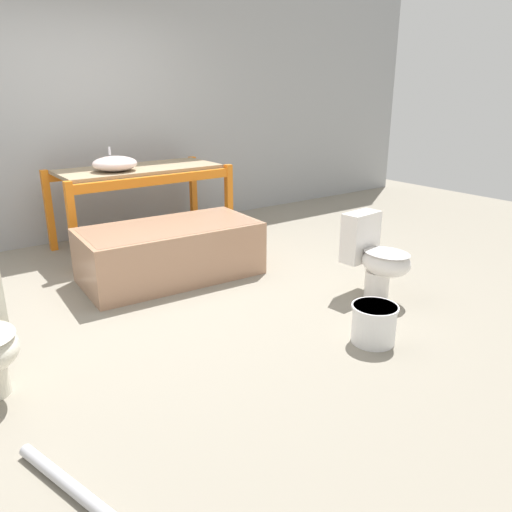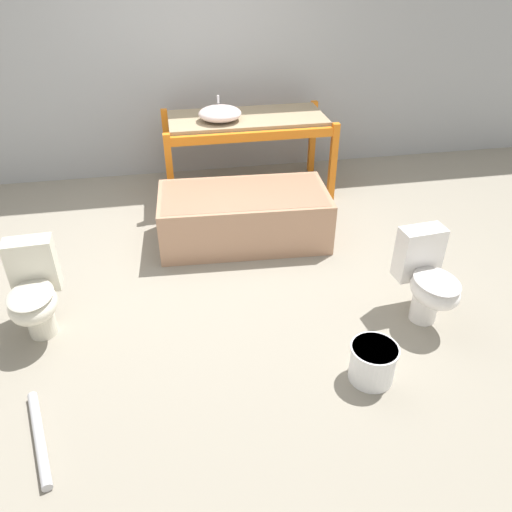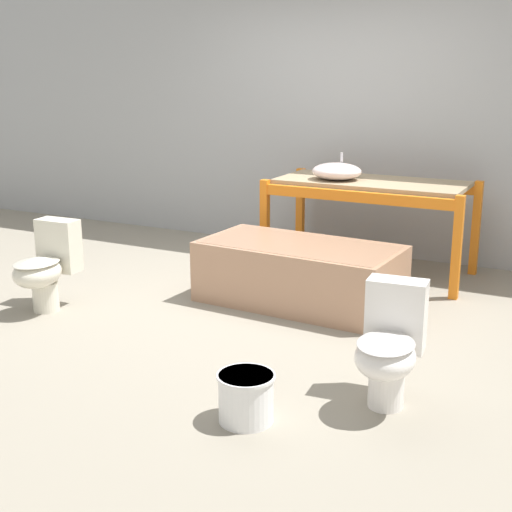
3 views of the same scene
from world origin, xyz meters
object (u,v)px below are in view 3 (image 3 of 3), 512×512
Objects in this scene: sink_basin at (337,171)px; bucket_white at (246,396)px; toilet_near at (46,266)px; toilet_far at (389,346)px; bathtub_main at (300,269)px.

bucket_white is at bearing -78.01° from sink_basin.
bucket_white is at bearing -24.85° from toilet_near.
toilet_far is (2.82, -0.36, 0.00)m from toilet_near.
toilet_near is 2.17× the size of bucket_white.
sink_basin is 0.65× the size of toilet_far.
toilet_near is at bearing 167.44° from toilet_far.
bathtub_main is 1.99m from bucket_white.
bathtub_main is at bearing 105.58° from bucket_white.
bathtub_main is at bearing -85.33° from sink_basin.
toilet_far reaches higher than bucket_white.
sink_basin is at bearing 97.87° from bathtub_main.
sink_basin reaches higher than toilet_far.
bathtub_main is 5.09× the size of bucket_white.
toilet_far is at bearing -62.55° from sink_basin.
sink_basin is 1.17m from bathtub_main.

